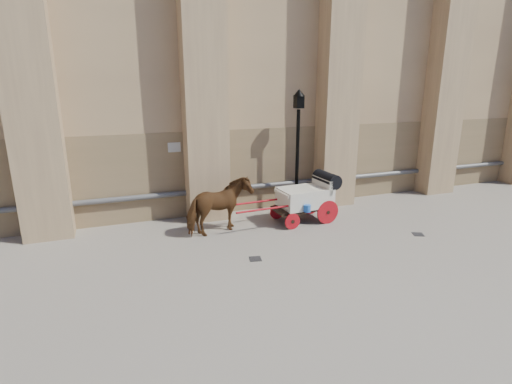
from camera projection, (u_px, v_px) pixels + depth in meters
name	position (u px, v px, depth m)	size (l,w,h in m)	color
ground	(274.00, 254.00, 11.13)	(90.00, 90.00, 0.00)	slate
horse	(219.00, 207.00, 12.41)	(0.95, 2.08, 1.75)	brown
carriage	(308.00, 196.00, 13.55)	(3.79, 1.39, 1.64)	black
street_lamp	(298.00, 148.00, 14.12)	(0.41, 0.41, 4.39)	black
drain_grate_near	(255.00, 259.00, 10.79)	(0.32, 0.32, 0.01)	black
drain_grate_far	(418.00, 234.00, 12.51)	(0.32, 0.32, 0.01)	black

